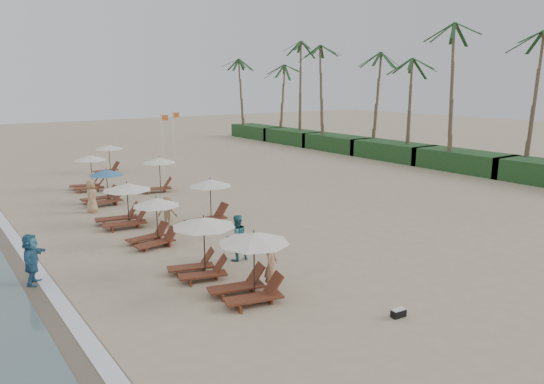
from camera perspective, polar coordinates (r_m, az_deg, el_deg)
ground at (r=23.65m, az=4.43°, el=-5.29°), size 160.00×160.00×0.00m
foam_line at (r=28.34m, az=-27.61°, el=-3.69°), size 0.50×140.00×0.02m
shrub_hedge at (r=48.80m, az=13.42°, el=4.53°), size 3.20×53.00×1.60m
palm_row at (r=49.00m, az=13.07°, el=15.27°), size 7.00×52.00×12.30m
lounger_station_0 at (r=16.99m, az=-2.63°, el=-8.19°), size 2.69×2.42×2.27m
lounger_station_1 at (r=19.06m, az=-8.09°, el=-5.73°), size 2.55×2.41×2.24m
lounger_station_2 at (r=23.08m, az=-13.27°, el=-3.22°), size 2.41×2.11×2.12m
lounger_station_3 at (r=26.51m, az=-16.44°, el=-1.41°), size 2.84×2.45×2.16m
lounger_station_4 at (r=31.63m, az=-18.51°, el=0.40°), size 2.54×2.06×2.07m
lounger_station_5 at (r=35.99m, az=-20.00°, el=1.98°), size 2.54×2.34×2.35m
inland_station_0 at (r=26.10m, az=-7.22°, el=-0.74°), size 2.83×2.24×2.22m
inland_station_1 at (r=34.20m, az=-12.75°, el=2.27°), size 2.77×2.24×2.22m
inland_station_2 at (r=42.32m, az=-18.03°, el=3.93°), size 2.66×2.24×2.22m
beachgoer_near at (r=17.76m, az=-0.10°, el=-8.23°), size 0.79×0.74×1.82m
beachgoer_mid_a at (r=20.64m, az=-3.99°, el=-5.15°), size 0.98×0.79×1.91m
beachgoer_mid_b at (r=25.81m, az=-11.70°, el=-2.22°), size 1.13×1.09×1.55m
beachgoer_far_b at (r=29.76m, az=-19.64°, el=-0.44°), size 0.91×1.08×1.87m
waterline_walker at (r=20.13m, az=-25.45°, el=-6.85°), size 1.29×1.82×1.89m
duffel_bag at (r=16.60m, az=14.05°, el=-13.06°), size 0.49×0.28×0.26m
flag_pole_near at (r=39.50m, az=-12.21°, el=5.58°), size 0.60×0.08×4.87m
flag_pole_far at (r=41.98m, az=-10.96°, el=6.04°), size 0.59×0.08×4.91m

